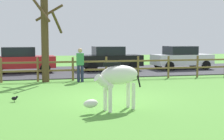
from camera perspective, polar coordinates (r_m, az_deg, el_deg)
The scene contains 10 objects.
ground_plane at distance 11.28m, azimuth -0.51°, elevation -5.01°, with size 60.00×60.00×0.00m, color #549338.
parking_asphalt at distance 20.36m, azimuth -6.28°, elevation -0.25°, with size 28.00×7.40×0.05m, color #38383D.
paddock_fence at distance 15.97m, azimuth -7.05°, elevation 0.48°, with size 20.64×0.11×1.18m.
bare_tree at distance 15.67m, azimuth -11.89°, elevation 6.15°, with size 1.64×1.84×4.27m.
zebra at distance 9.19m, azimuth 0.92°, elevation -1.57°, with size 1.88×0.87×1.41m.
crow_on_grass at distance 10.97m, azimuth -17.11°, elevation -4.88°, with size 0.21×0.10×0.20m.
parked_car_black at distance 20.67m, azimuth -0.39°, elevation 2.14°, with size 4.04×1.96×1.56m.
parked_car_red at distance 19.96m, azimuth -16.18°, elevation 1.80°, with size 4.13×2.16×1.56m.
parked_car_white at distance 22.06m, azimuth 12.37°, elevation 2.22°, with size 4.10×2.08×1.56m.
visitor_near_fence at distance 15.43m, azimuth -5.74°, elevation 1.20°, with size 0.39×0.27×1.64m.
Camera 1 is at (-2.44, -10.82, 2.06)m, focal length 50.86 mm.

